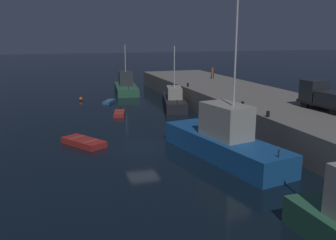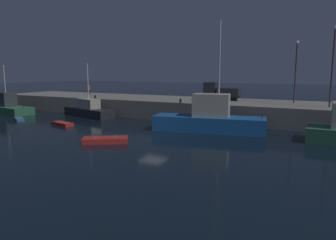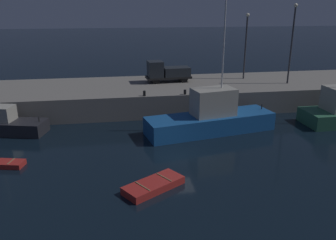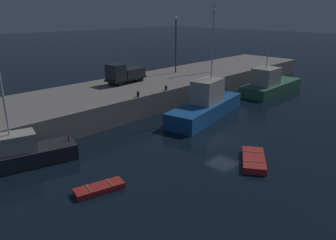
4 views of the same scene
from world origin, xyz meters
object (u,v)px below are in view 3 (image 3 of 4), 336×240
at_px(dinghy_red_small, 154,185).
at_px(bollard_central, 144,93).
at_px(utility_truck, 167,72).
at_px(lamp_post_east, 292,39).
at_px(fishing_boat_orange, 211,118).
at_px(bollard_east, 185,92).
at_px(lamp_post_west, 246,41).
at_px(rowboat_white_mid, 2,164).

height_order(dinghy_red_small, bollard_central, bollard_central).
relative_size(dinghy_red_small, utility_truck, 0.79).
relative_size(lamp_post_east, bollard_central, 16.68).
relative_size(fishing_boat_orange, bollard_east, 25.53).
relative_size(utility_truck, bollard_east, 11.23).
xyz_separation_m(lamp_post_west, lamp_post_east, (4.19, -3.53, 0.58)).
height_order(dinghy_red_small, bollard_east, bollard_east).
xyz_separation_m(fishing_boat_orange, lamp_post_west, (7.54, 11.64, 5.82)).
bearing_deg(fishing_boat_orange, lamp_post_west, 57.07).
xyz_separation_m(lamp_post_west, bollard_central, (-13.33, -6.84, -4.40)).
bearing_deg(dinghy_red_small, utility_truck, 78.76).
distance_m(rowboat_white_mid, lamp_post_west, 30.68).
bearing_deg(dinghy_red_small, lamp_post_west, 56.56).
bearing_deg(rowboat_white_mid, lamp_post_east, 23.68).
xyz_separation_m(lamp_post_west, utility_truck, (-10.00, -0.41, -3.43)).
xyz_separation_m(rowboat_white_mid, dinghy_red_small, (10.82, -5.16, 0.05)).
height_order(rowboat_white_mid, bollard_east, bollard_east).
relative_size(lamp_post_east, utility_truck, 1.64).
height_order(fishing_boat_orange, lamp_post_east, fishing_boat_orange).
bearing_deg(lamp_post_east, bollard_central, -169.29).
bearing_deg(bollard_central, lamp_post_east, 10.71).
relative_size(lamp_post_west, bollard_east, 16.17).
height_order(fishing_boat_orange, utility_truck, fishing_boat_orange).
relative_size(fishing_boat_orange, lamp_post_east, 1.39).
bearing_deg(bollard_central, lamp_post_west, 27.16).
relative_size(lamp_post_west, utility_truck, 1.44).
xyz_separation_m(lamp_post_east, bollard_east, (-13.25, -3.34, -5.00)).
distance_m(lamp_post_east, utility_truck, 15.08).
xyz_separation_m(rowboat_white_mid, bollard_east, (15.95, 9.46, 2.57)).
xyz_separation_m(rowboat_white_mid, lamp_post_east, (29.20, 12.80, 7.57)).
bearing_deg(lamp_post_east, dinghy_red_small, -135.66).
relative_size(fishing_boat_orange, rowboat_white_mid, 3.67).
height_order(fishing_boat_orange, bollard_east, fishing_boat_orange).
bearing_deg(fishing_boat_orange, bollard_east, 107.62).
distance_m(fishing_boat_orange, bollard_east, 5.20).
xyz_separation_m(rowboat_white_mid, bollard_central, (11.68, 9.49, 2.60)).
bearing_deg(lamp_post_west, fishing_boat_orange, -122.93).
height_order(fishing_boat_orange, rowboat_white_mid, fishing_boat_orange).
distance_m(rowboat_white_mid, bollard_east, 18.73).
height_order(lamp_post_west, bollard_central, lamp_post_west).
distance_m(lamp_post_west, lamp_post_east, 5.51).
distance_m(fishing_boat_orange, bollard_central, 7.66).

